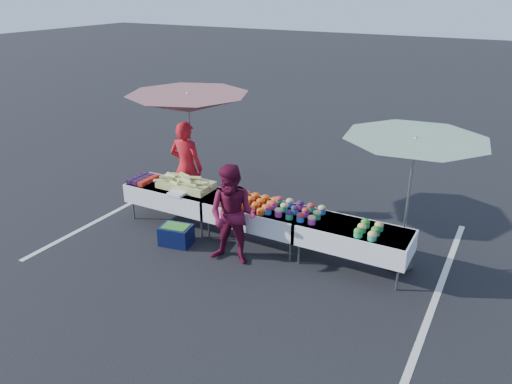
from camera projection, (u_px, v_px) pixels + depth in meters
The scene contains 17 objects.
ground at pixel (256, 243), 9.07m from camera, with size 80.00×80.00×0.00m, color black.
stripe_left at pixel (123, 207), 10.49m from camera, with size 0.10×5.00×0.00m, color silver.
stripe_right at pixel (438, 291), 7.66m from camera, with size 0.10×5.00×0.00m, color silver.
table_left at pixel (175, 194), 9.65m from camera, with size 1.86×0.81×0.75m.
table_center at pixel (256, 214), 8.85m from camera, with size 1.86×0.81×0.75m.
table_right at pixel (354, 237), 8.05m from camera, with size 1.86×0.81×0.75m.
berry_punnets at pixel (143, 179), 9.83m from camera, with size 0.40×0.54×0.08m.
corn_pile at pixel (186, 184), 9.47m from camera, with size 1.16×0.57×0.26m.
plastic_bags at pixel (177, 194), 9.20m from camera, with size 0.30×0.25×0.05m, color white.
carrot_bowls at pixel (248, 201), 8.82m from camera, with size 0.95×0.69×0.11m.
potato_cups at pixel (295, 209), 8.42m from camera, with size 0.94×0.58×0.16m.
bean_baskets at pixel (369, 229), 7.76m from camera, with size 0.36×0.50×0.15m.
vendor at pixel (187, 167), 9.99m from camera, with size 0.69×0.45×1.90m, color red.
customer at pixel (233, 215), 8.15m from camera, with size 0.83×0.65×1.72m, color maroon.
umbrella_left at pixel (188, 104), 9.59m from camera, with size 2.46×2.46×2.44m.
umbrella_right at pixel (414, 150), 7.50m from camera, with size 2.71×2.71×2.26m.
storage_bin at pixel (176, 235), 8.96m from camera, with size 0.61×0.49×0.36m.
Camera 1 is at (3.85, -7.02, 4.37)m, focal length 35.00 mm.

